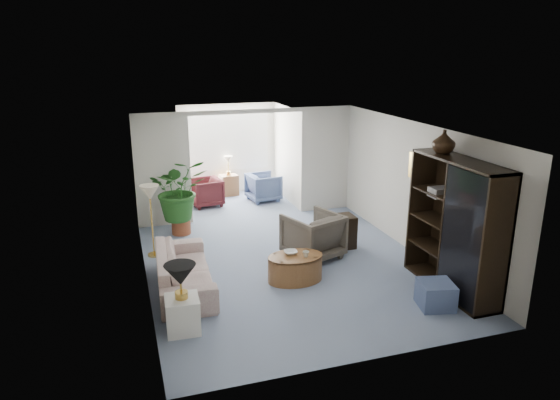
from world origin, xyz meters
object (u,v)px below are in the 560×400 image
object	(u,v)px
sofa	(184,270)
ottoman	(436,295)
end_table	(183,314)
sunroom_chair_blue	(264,187)
side_table_dark	(340,232)
coffee_table	(295,268)
plant_pot	(181,226)
floor_lamp	(150,193)
wingback_chair	(313,235)
table_lamp	(180,275)
entertainment_cabinet	(455,226)
framed_picture	(419,167)
coffee_cup	(306,254)
sunroom_chair_maroon	(206,192)
cabinet_urn	(444,142)
sunroom_table	(229,185)
coffee_bowl	(291,252)

from	to	relation	value
sofa	ottoman	size ratio (longest dim) A/B	4.35
end_table	sunroom_chair_blue	size ratio (longest dim) A/B	0.65
side_table_dark	sofa	bearing A→B (deg)	-165.06
sofa	side_table_dark	distance (m)	3.29
coffee_table	plant_pot	bearing A→B (deg)	118.32
floor_lamp	wingback_chair	xyz separation A→B (m)	(2.86, -0.98, -0.82)
coffee_table	ottoman	xyz separation A→B (m)	(1.73, -1.53, -0.02)
sunroom_chair_blue	table_lamp	bearing A→B (deg)	145.66
end_table	entertainment_cabinet	xyz separation A→B (m)	(4.35, -0.01, 0.83)
end_table	table_lamp	xyz separation A→B (m)	(0.00, 0.00, 0.60)
framed_picture	coffee_cup	size ratio (longest dim) A/B	4.57
sunroom_chair_maroon	coffee_table	bearing A→B (deg)	0.34
wingback_chair	sunroom_chair_maroon	distance (m)	4.09
framed_picture	coffee_cup	world-z (taller)	framed_picture
coffee_cup	plant_pot	size ratio (longest dim) A/B	0.27
plant_pot	cabinet_urn	bearing A→B (deg)	-41.64
framed_picture	entertainment_cabinet	size ratio (longest dim) A/B	0.23
sofa	entertainment_cabinet	size ratio (longest dim) A/B	1.00
sofa	floor_lamp	world-z (taller)	floor_lamp
cabinet_urn	ottoman	bearing A→B (deg)	-121.13
floor_lamp	sunroom_chair_maroon	world-z (taller)	floor_lamp
framed_picture	sunroom_chair_maroon	size ratio (longest dim) A/B	0.66
wingback_chair	cabinet_urn	distance (m)	2.92
sunroom_chair_maroon	sunroom_table	bearing A→B (deg)	126.78
wingback_chair	plant_pot	bearing A→B (deg)	-62.31
coffee_table	sunroom_chair_maroon	size ratio (longest dim) A/B	1.25
side_table_dark	ottoman	world-z (taller)	side_table_dark
sunroom_table	sofa	bearing A→B (deg)	-109.95
table_lamp	floor_lamp	size ratio (longest dim) A/B	1.22
end_table	coffee_table	xyz separation A→B (m)	(2.03, 1.05, -0.03)
end_table	coffee_bowl	distance (m)	2.30
sofa	entertainment_cabinet	distance (m)	4.43
ottoman	table_lamp	bearing A→B (deg)	172.71
end_table	floor_lamp	xyz separation A→B (m)	(-0.18, 2.87, 1.00)
sofa	wingback_chair	bearing A→B (deg)	-74.55
table_lamp	cabinet_urn	world-z (taller)	cabinet_urn
ottoman	plant_pot	world-z (taller)	ottoman
table_lamp	wingback_chair	xyz separation A→B (m)	(2.68, 1.90, -0.42)
framed_picture	coffee_table	xyz separation A→B (m)	(-2.55, -0.42, -1.47)
plant_pot	sunroom_chair_maroon	distance (m)	2.02
sunroom_chair_blue	sunroom_table	size ratio (longest dim) A/B	1.40
coffee_table	sunroom_table	size ratio (longest dim) A/B	1.71
coffee_bowl	sunroom_chair_maroon	xyz separation A→B (m)	(-0.66, 4.61, -0.13)
entertainment_cabinet	side_table_dark	bearing A→B (deg)	113.65
end_table	sofa	bearing A→B (deg)	81.57
coffee_bowl	sunroom_chair_maroon	world-z (taller)	sunroom_chair_maroon
entertainment_cabinet	cabinet_urn	distance (m)	1.37
entertainment_cabinet	sunroom_chair_maroon	world-z (taller)	entertainment_cabinet
sofa	coffee_cup	world-z (taller)	sofa
framed_picture	end_table	size ratio (longest dim) A/B	0.99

